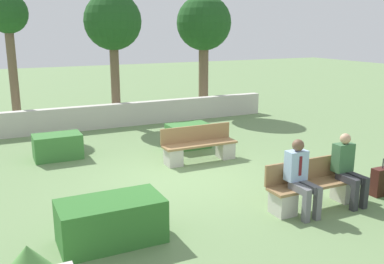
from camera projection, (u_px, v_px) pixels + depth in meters
ground_plane at (183, 178)px, 9.46m from camera, size 60.00×60.00×0.00m
perimeter_wall at (113, 116)px, 14.29m from camera, size 11.46×0.30×0.78m
bench_front at (314, 189)px, 7.93m from camera, size 1.93×0.49×0.87m
bench_left_side at (199, 148)px, 10.64m from camera, size 1.91×0.48×0.87m
person_seated_man at (300, 174)px, 7.51m from camera, size 0.38×0.63×1.35m
person_seated_woman at (348, 166)px, 7.98m from camera, size 0.38×0.63×1.34m
hedge_block_near_left at (58, 146)px, 10.85m from camera, size 1.17×0.73×0.63m
hedge_block_mid_left at (111, 221)px, 6.59m from camera, size 1.60×0.85×0.69m
hedge_block_mid_right at (188, 136)px, 11.82m from camera, size 1.14×0.68×0.68m
suitcase at (381, 182)px, 8.46m from camera, size 0.40×0.21×0.76m
tree_leftmost at (8, 20)px, 13.18m from camera, size 1.26×1.26×4.32m
tree_center_left at (113, 23)px, 14.12m from camera, size 1.90×1.90×4.41m
tree_center_right at (204, 25)px, 15.99m from camera, size 2.05×2.05×4.46m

